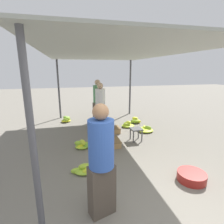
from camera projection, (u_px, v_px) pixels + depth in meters
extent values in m
cylinder|color=#4C4C51|center=(33.00, 147.00, 1.97)|extent=(0.08, 0.08, 2.56)
cylinder|color=#4C4C51|center=(59.00, 90.00, 7.62)|extent=(0.08, 0.08, 2.56)
cylinder|color=#4C4C51|center=(130.00, 88.00, 8.38)|extent=(0.08, 0.08, 2.56)
cube|color=#9EA399|center=(112.00, 53.00, 4.87)|extent=(3.69, 6.39, 0.04)
cube|color=#4C4238|center=(102.00, 190.00, 2.59)|extent=(0.42, 0.31, 0.79)
cylinder|color=#3359B2|center=(101.00, 144.00, 2.41)|extent=(0.45, 0.45, 0.69)
sphere|color=#9E704C|center=(101.00, 112.00, 2.30)|extent=(0.22, 0.22, 0.22)
cube|color=#4C4C4C|center=(136.00, 129.00, 5.32)|extent=(0.34, 0.34, 0.04)
cylinder|color=#4C4C4C|center=(133.00, 137.00, 5.20)|extent=(0.04, 0.04, 0.35)
cylinder|color=#4C4C4C|center=(142.00, 136.00, 5.27)|extent=(0.04, 0.04, 0.35)
cylinder|color=#4C4C4C|center=(130.00, 134.00, 5.46)|extent=(0.04, 0.04, 0.35)
cylinder|color=#4C4C4C|center=(138.00, 133.00, 5.52)|extent=(0.04, 0.04, 0.35)
cylinder|color=maroon|center=(192.00, 176.00, 3.44)|extent=(0.55, 0.55, 0.17)
ellipsoid|color=#95C031|center=(77.00, 171.00, 3.67)|extent=(0.24, 0.12, 0.12)
ellipsoid|color=#C4D329|center=(87.00, 172.00, 3.62)|extent=(0.22, 0.14, 0.14)
ellipsoid|color=#9FC430|center=(85.00, 166.00, 3.70)|extent=(0.29, 0.14, 0.13)
ellipsoid|color=#95C031|center=(87.00, 168.00, 3.72)|extent=(0.13, 0.22, 0.15)
ellipsoid|color=#8BBC33|center=(86.00, 168.00, 3.77)|extent=(0.25, 0.23, 0.10)
ellipsoid|color=#92BF32|center=(86.00, 168.00, 3.74)|extent=(0.25, 0.34, 0.14)
ellipsoid|color=#94C032|center=(84.00, 170.00, 3.70)|extent=(0.39, 0.34, 0.10)
ellipsoid|color=#B7CD2B|center=(83.00, 142.00, 4.83)|extent=(0.20, 0.35, 0.12)
ellipsoid|color=yellow|center=(82.00, 146.00, 4.83)|extent=(0.36, 0.29, 0.13)
ellipsoid|color=#7CB636|center=(84.00, 144.00, 4.98)|extent=(0.23, 0.31, 0.13)
ellipsoid|color=#8FBD33|center=(80.00, 143.00, 4.88)|extent=(0.32, 0.19, 0.14)
ellipsoid|color=#95C031|center=(87.00, 144.00, 4.94)|extent=(0.33, 0.34, 0.12)
ellipsoid|color=#7AB536|center=(85.00, 145.00, 4.83)|extent=(0.24, 0.28, 0.15)
ellipsoid|color=#9BC230|center=(83.00, 146.00, 4.87)|extent=(0.41, 0.36, 0.10)
ellipsoid|color=#96C031|center=(65.00, 120.00, 7.16)|extent=(0.25, 0.24, 0.14)
ellipsoid|color=#93BF32|center=(68.00, 118.00, 7.27)|extent=(0.19, 0.24, 0.13)
ellipsoid|color=#88BB34|center=(68.00, 118.00, 7.24)|extent=(0.25, 0.26, 0.10)
ellipsoid|color=#C7D429|center=(66.00, 120.00, 7.30)|extent=(0.29, 0.17, 0.10)
ellipsoid|color=#87BA34|center=(66.00, 120.00, 7.27)|extent=(0.33, 0.17, 0.14)
ellipsoid|color=#B0CB2D|center=(67.00, 119.00, 7.30)|extent=(0.27, 0.32, 0.14)
ellipsoid|color=#7DB636|center=(65.00, 117.00, 7.30)|extent=(0.27, 0.26, 0.12)
ellipsoid|color=yellow|center=(66.00, 121.00, 7.29)|extent=(0.38, 0.33, 0.10)
ellipsoid|color=#C8D428|center=(135.00, 120.00, 7.25)|extent=(0.25, 0.30, 0.09)
ellipsoid|color=yellow|center=(138.00, 121.00, 7.12)|extent=(0.25, 0.25, 0.15)
ellipsoid|color=#C6D329|center=(137.00, 121.00, 7.16)|extent=(0.25, 0.35, 0.12)
ellipsoid|color=yellow|center=(134.00, 120.00, 7.17)|extent=(0.29, 0.35, 0.13)
ellipsoid|color=yellow|center=(135.00, 118.00, 7.14)|extent=(0.28, 0.23, 0.09)
ellipsoid|color=#99C231|center=(135.00, 121.00, 7.04)|extent=(0.35, 0.26, 0.11)
ellipsoid|color=#95C031|center=(135.00, 122.00, 7.17)|extent=(0.36, 0.32, 0.10)
ellipsoid|color=#B8CE2B|center=(129.00, 123.00, 6.61)|extent=(0.25, 0.25, 0.12)
ellipsoid|color=#CBD628|center=(128.00, 123.00, 6.62)|extent=(0.23, 0.15, 0.14)
ellipsoid|color=#8DBD33|center=(125.00, 124.00, 6.78)|extent=(0.15, 0.32, 0.10)
ellipsoid|color=#A7C72E|center=(126.00, 125.00, 6.57)|extent=(0.28, 0.17, 0.13)
ellipsoid|color=#A5C62F|center=(128.00, 126.00, 6.64)|extent=(0.49, 0.42, 0.10)
ellipsoid|color=#8CBC33|center=(148.00, 128.00, 6.17)|extent=(0.26, 0.24, 0.14)
ellipsoid|color=#BACF2B|center=(144.00, 128.00, 6.35)|extent=(0.26, 0.31, 0.15)
ellipsoid|color=#C0D12A|center=(140.00, 129.00, 6.26)|extent=(0.33, 0.16, 0.13)
ellipsoid|color=#96C031|center=(141.00, 129.00, 6.22)|extent=(0.21, 0.28, 0.13)
ellipsoid|color=#CAD528|center=(147.00, 128.00, 6.19)|extent=(0.26, 0.22, 0.09)
ellipsoid|color=#B5CD2C|center=(146.00, 130.00, 6.15)|extent=(0.55, 0.48, 0.10)
cube|color=#9E7A4C|center=(113.00, 130.00, 6.06)|extent=(0.43, 0.43, 0.17)
cube|color=brown|center=(113.00, 128.00, 6.04)|extent=(0.45, 0.45, 0.02)
cube|color=#9E7A4C|center=(110.00, 143.00, 4.99)|extent=(0.51, 0.51, 0.16)
cube|color=brown|center=(110.00, 140.00, 4.97)|extent=(0.53, 0.53, 0.02)
cube|color=#2D2D33|center=(101.00, 117.00, 6.51)|extent=(0.40, 0.26, 0.78)
cylinder|color=white|center=(100.00, 98.00, 6.34)|extent=(0.41, 0.41, 0.68)
sphere|color=tan|center=(100.00, 86.00, 6.23)|extent=(0.22, 0.22, 0.22)
cube|color=#4C4238|center=(98.00, 112.00, 7.30)|extent=(0.44, 0.34, 0.81)
cylinder|color=#4C8C59|center=(98.00, 94.00, 7.12)|extent=(0.48, 0.48, 0.70)
sphere|color=tan|center=(97.00, 82.00, 7.01)|extent=(0.23, 0.23, 0.23)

